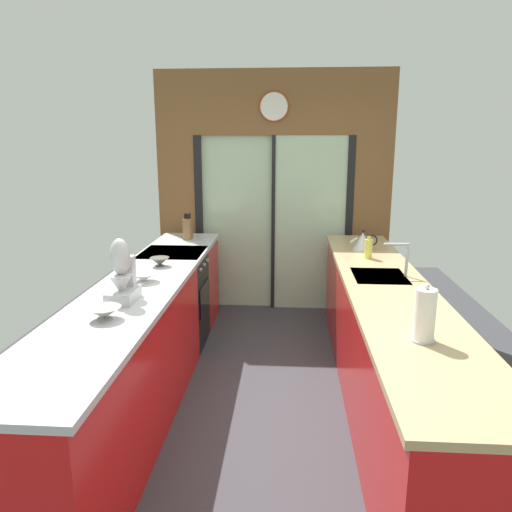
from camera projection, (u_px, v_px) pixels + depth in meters
The scene contains 14 objects.
ground_plane at pixel (265, 378), 4.09m from camera, with size 5.04×7.60×0.02m, color #38383D.
back_wall_unit at pixel (274, 178), 5.47m from camera, with size 2.64×0.12×2.70m.
left_counter_run at pixel (139, 346), 3.58m from camera, with size 0.62×3.80×0.92m.
right_counter_run at pixel (384, 343), 3.62m from camera, with size 0.62×3.80×0.92m.
sink_faucet at pixel (403, 254), 3.71m from camera, with size 0.19×0.02×0.26m.
oven_range at pixel (175, 299), 4.67m from camera, with size 0.60×0.60×0.92m.
mixing_bowl_near at pixel (104, 313), 2.84m from camera, with size 0.20×0.20×0.07m.
mixing_bowl_mid at pixel (143, 277), 3.59m from camera, with size 0.21×0.21×0.07m.
mixing_bowl_far at pixel (160, 262), 4.04m from camera, with size 0.16×0.16×0.07m.
knife_block at pixel (188, 228), 5.14m from camera, with size 0.08×0.14×0.28m.
stand_mixer at pixel (122, 277), 3.13m from camera, with size 0.17×0.27×0.42m.
kettle at pixel (363, 241), 4.64m from camera, with size 0.26×0.18×0.19m.
soap_bottle at pixel (368, 248), 4.30m from camera, with size 0.07×0.07×0.22m.
paper_towel_roll at pixel (425, 316), 2.51m from camera, with size 0.13×0.13×0.31m.
Camera 1 is at (0.18, -3.13, 1.94)m, focal length 34.01 mm.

